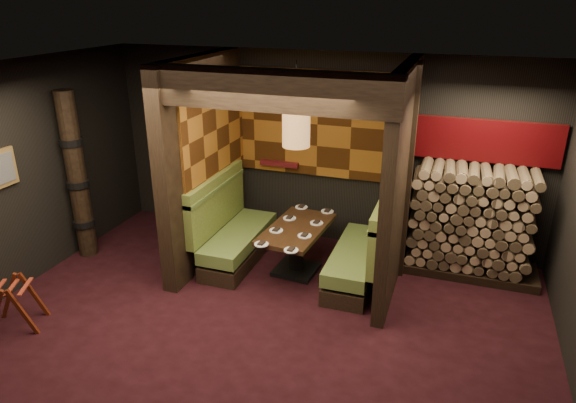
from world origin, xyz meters
The scene contains 20 objects.
floor centered at (0.00, 0.00, -0.01)m, with size 6.50×5.50×0.02m, color black.
ceiling centered at (0.00, 0.00, 2.86)m, with size 6.50×5.50×0.02m, color black.
wall_back centered at (0.00, 2.76, 1.43)m, with size 6.50×0.02×2.85m, color black.
partition_left centered at (-1.35, 1.65, 1.43)m, with size 0.20×2.20×2.85m, color black.
partition_right centered at (1.30, 1.70, 1.43)m, with size 0.15×2.10×2.85m, color black.
header_beam centered at (-0.02, 0.70, 2.63)m, with size 2.85×0.18×0.44m, color black.
tapa_back_panel centered at (-0.02, 2.71, 1.82)m, with size 2.40×0.06×1.55m, color #95571A.
tapa_side_panel centered at (-1.23, 1.82, 1.85)m, with size 0.04×1.85×1.45m, color #95571A.
lacquer_shelf centered at (-0.60, 2.65, 1.18)m, with size 0.60×0.12×0.07m, color #561117.
booth_bench_left centered at (-0.96, 1.65, 0.40)m, with size 0.68×1.60×1.14m.
booth_bench_right centered at (0.93, 1.65, 0.40)m, with size 0.68×1.60×1.14m.
dining_table centered at (0.02, 1.59, 0.44)m, with size 0.79×1.33×0.67m.
place_settings centered at (0.02, 1.59, 0.69)m, with size 0.69×1.52×0.03m.
pendant_lamp centered at (0.02, 1.54, 2.03)m, with size 0.35×0.35×1.05m.
framed_picture centered at (-3.22, 0.10, 1.62)m, with size 0.05×0.36×0.46m.
luggage_rack centered at (-2.62, -0.64, 0.31)m, with size 0.69×0.61×0.62m.
totem_column centered at (-3.05, 1.10, 1.19)m, with size 0.31×0.31×2.40m.
firewood_stack centered at (2.29, 2.35, 0.75)m, with size 1.73×0.70×1.50m.
mosaic_header centered at (2.29, 2.68, 1.78)m, with size 1.83×0.10×0.56m, color maroon.
bay_front_post centered at (1.39, 1.96, 1.43)m, with size 0.08×0.08×2.85m, color black.
Camera 1 is at (1.94, -4.34, 3.55)m, focal length 32.00 mm.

